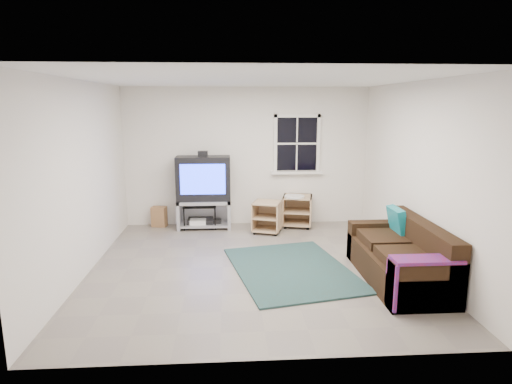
{
  "coord_description": "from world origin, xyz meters",
  "views": [
    {
      "loc": [
        -0.35,
        -5.78,
        2.28
      ],
      "look_at": [
        0.05,
        0.4,
        1.01
      ],
      "focal_mm": 30.0,
      "sensor_mm": 36.0,
      "label": 1
    }
  ],
  "objects": [
    {
      "name": "side_table_left",
      "position": [
        0.35,
        1.7,
        0.3
      ],
      "size": [
        0.6,
        0.6,
        0.56
      ],
      "rotation": [
        0.0,
        0.0,
        -0.32
      ],
      "color": "tan",
      "rests_on": "ground"
    },
    {
      "name": "side_table_right",
      "position": [
        0.94,
        2.04,
        0.34
      ],
      "size": [
        0.63,
        0.63,
        0.61
      ],
      "rotation": [
        0.0,
        0.0,
        -0.22
      ],
      "color": "tan",
      "rests_on": "ground"
    },
    {
      "name": "av_rack",
      "position": [
        -0.89,
        2.06,
        0.53
      ],
      "size": [
        0.61,
        0.44,
        1.21
      ],
      "color": "black",
      "rests_on": "ground"
    },
    {
      "name": "room",
      "position": [
        0.95,
        2.27,
        1.48
      ],
      "size": [
        4.6,
        4.62,
        4.6
      ],
      "color": "slate",
      "rests_on": "ground"
    },
    {
      "name": "tv_unit",
      "position": [
        -0.81,
        2.03,
        0.79
      ],
      "size": [
        0.99,
        0.49,
        1.45
      ],
      "color": "#A7A7AF",
      "rests_on": "ground"
    },
    {
      "name": "paper_bag",
      "position": [
        -1.68,
        2.17,
        0.19
      ],
      "size": [
        0.3,
        0.23,
        0.38
      ],
      "primitive_type": "cube",
      "rotation": [
        0.0,
        0.0,
        -0.22
      ],
      "color": "#8F6040",
      "rests_on": "ground"
    },
    {
      "name": "sofa",
      "position": [
        1.89,
        -0.61,
        0.3
      ],
      "size": [
        0.84,
        1.89,
        0.86
      ],
      "color": "black",
      "rests_on": "ground"
    },
    {
      "name": "shag_rug",
      "position": [
        0.52,
        -0.17,
        0.01
      ],
      "size": [
        1.91,
        2.35,
        0.02
      ],
      "primitive_type": "cube",
      "rotation": [
        0.0,
        0.0,
        0.2
      ],
      "color": "black",
      "rests_on": "ground"
    }
  ]
}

